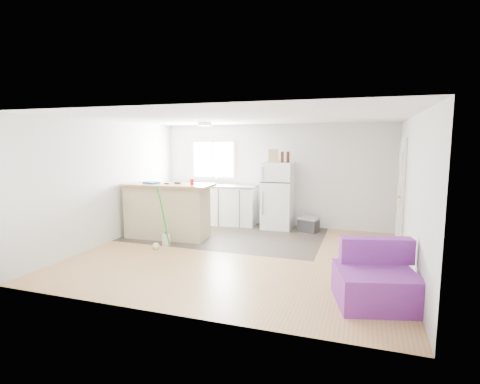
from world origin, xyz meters
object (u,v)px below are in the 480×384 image
kitchen_cabinets (213,204)px  cardboard_box (273,156)px  bottle_right (288,157)px  cleaner_jug (166,240)px  cooler (308,224)px  mop (158,237)px  refrigerator (278,196)px  peninsula (167,211)px  bottle_left (282,157)px  purple_seat (375,281)px  red_cup (192,182)px  blue_tray (151,183)px

kitchen_cabinets → cardboard_box: bearing=-7.1°
kitchen_cabinets → bottle_right: (1.84, -0.05, 1.16)m
cleaner_jug → cardboard_box: (1.60, 2.06, 1.55)m
cooler → mop: (-2.47, -2.23, 0.06)m
cleaner_jug → refrigerator: bearing=58.0°
peninsula → refrigerator: size_ratio=1.24×
cooler → bottle_left: bearing=-166.2°
bottle_left → bottle_right: same height
kitchen_cabinets → bottle_left: (1.72, -0.08, 1.16)m
kitchen_cabinets → purple_seat: bearing=-48.6°
peninsula → cardboard_box: bearing=36.1°
red_cup → bottle_right: 2.28m
red_cup → bottle_right: size_ratio=0.48×
refrigerator → bottle_left: bottle_left is taller
cooler → blue_tray: 3.53m
peninsula → cooler: (2.71, 1.45, -0.41)m
purple_seat → mop: (-3.80, 1.19, -0.05)m
purple_seat → mop: 3.98m
bottle_left → bottle_right: size_ratio=1.00×
kitchen_cabinets → mop: 2.37m
kitchen_cabinets → mop: bearing=-97.8°
kitchen_cabinets → mop: kitchen_cabinets is taller
mop → red_cup: 1.29m
purple_seat → bottle_right: bearing=103.1°
cooler → mop: 3.33m
kitchen_cabinets → cardboard_box: cardboard_box is taller
refrigerator → cardboard_box: 0.92m
peninsula → mop: size_ratio=1.56×
cardboard_box → refrigerator: bearing=30.3°
peninsula → bottle_right: (2.21, 1.53, 1.07)m
mop → blue_tray: mop is taller
red_cup → mop: bearing=-113.2°
blue_tray → cardboard_box: size_ratio=1.00×
refrigerator → kitchen_cabinets: bearing=179.8°
purple_seat → red_cup: red_cup is taller
cooler → cleaner_jug: bearing=-123.0°
bottle_right → cooler: bearing=-8.5°
bottle_left → bottle_right: 0.13m
cooler → cleaner_jug: size_ratio=1.83×
purple_seat → bottle_left: bottle_left is taller
refrigerator → cardboard_box: (-0.11, -0.06, 0.91)m
refrigerator → cleaner_jug: 2.80m
red_cup → cooler: bearing=34.2°
kitchen_cabinets → red_cup: size_ratio=18.25×
refrigerator → mop: (-1.74, -2.35, -0.53)m
cleaner_jug → cardboard_box: cardboard_box is taller
refrigerator → purple_seat: bearing=-59.8°
red_cup → bottle_left: (1.51, 1.49, 0.45)m
refrigerator → cooler: 0.95m
refrigerator → cardboard_box: cardboard_box is taller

